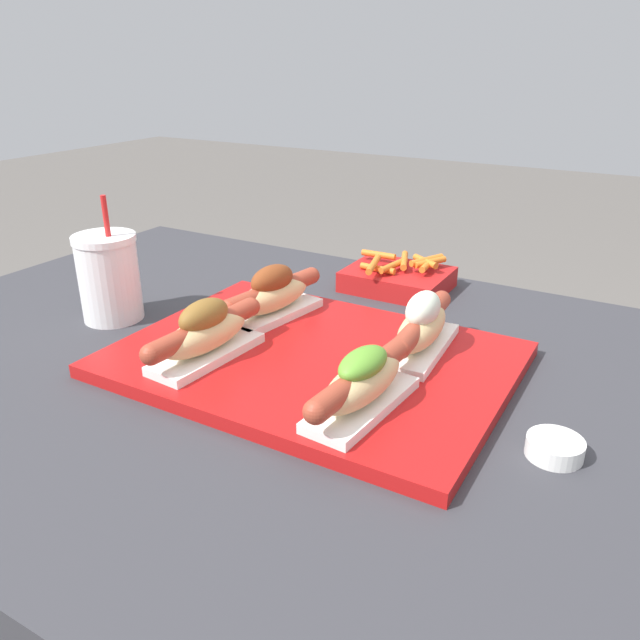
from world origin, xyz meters
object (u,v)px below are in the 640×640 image
(sauce_bowl, at_px, (555,447))
(drink_cup, at_px, (109,277))
(hot_dog_0, at_px, (205,333))
(hot_dog_2, at_px, (273,295))
(fries_basket, at_px, (398,278))
(hot_dog_3, at_px, (422,326))
(hot_dog_1, at_px, (363,382))
(serving_tray, at_px, (312,360))

(sauce_bowl, distance_m, drink_cup, 0.67)
(hot_dog_0, height_order, drink_cup, drink_cup)
(hot_dog_2, bearing_deg, fries_basket, 69.47)
(hot_dog_3, relative_size, drink_cup, 1.05)
(hot_dog_1, relative_size, fries_basket, 1.19)
(hot_dog_1, xyz_separation_m, sauce_bowl, (0.20, 0.04, -0.04))
(hot_dog_1, distance_m, fries_basket, 0.44)
(hot_dog_1, bearing_deg, drink_cup, 170.89)
(drink_cup, xyz_separation_m, fries_basket, (0.33, 0.34, -0.05))
(sauce_bowl, height_order, fries_basket, fries_basket)
(hot_dog_1, distance_m, sauce_bowl, 0.21)
(hot_dog_1, bearing_deg, sauce_bowl, 12.26)
(hot_dog_1, distance_m, hot_dog_2, 0.28)
(hot_dog_1, xyz_separation_m, fries_basket, (-0.14, 0.41, -0.03))
(hot_dog_0, bearing_deg, hot_dog_3, 34.26)
(hot_dog_0, relative_size, sauce_bowl, 3.50)
(hot_dog_3, bearing_deg, hot_dog_2, -179.48)
(drink_cup, bearing_deg, hot_dog_0, -14.79)
(hot_dog_3, distance_m, drink_cup, 0.48)
(drink_cup, bearing_deg, serving_tray, 2.72)
(serving_tray, height_order, hot_dog_3, hot_dog_3)
(sauce_bowl, bearing_deg, hot_dog_3, 147.40)
(hot_dog_1, height_order, hot_dog_2, hot_dog_2)
(hot_dog_1, distance_m, drink_cup, 0.47)
(hot_dog_0, bearing_deg, drink_cup, 165.21)
(sauce_bowl, bearing_deg, fries_basket, 132.04)
(hot_dog_2, bearing_deg, serving_tray, -33.91)
(fries_basket, bearing_deg, hot_dog_1, -71.73)
(serving_tray, relative_size, sauce_bowl, 8.59)
(hot_dog_3, bearing_deg, hot_dog_1, -90.62)
(hot_dog_0, relative_size, drink_cup, 1.05)
(hot_dog_3, distance_m, sauce_bowl, 0.24)
(sauce_bowl, xyz_separation_m, drink_cup, (-0.66, 0.03, 0.06))
(hot_dog_0, xyz_separation_m, fries_basket, (0.09, 0.40, -0.03))
(hot_dog_0, relative_size, hot_dog_1, 1.00)
(serving_tray, xyz_separation_m, sauce_bowl, (0.32, -0.05, 0.00))
(hot_dog_0, distance_m, sauce_bowl, 0.43)
(hot_dog_2, height_order, sauce_bowl, hot_dog_2)
(hot_dog_1, bearing_deg, hot_dog_0, 177.00)
(hot_dog_3, relative_size, fries_basket, 1.19)
(hot_dog_0, height_order, sauce_bowl, hot_dog_0)
(serving_tray, bearing_deg, hot_dog_2, 146.09)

